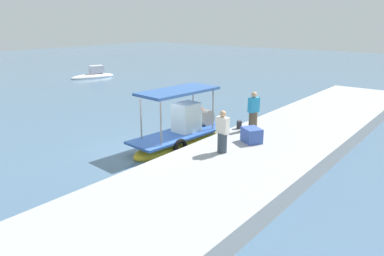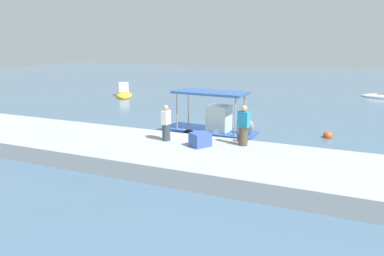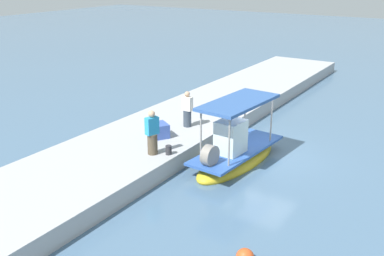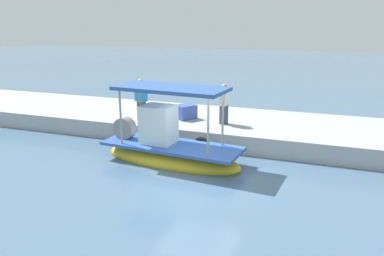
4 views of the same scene
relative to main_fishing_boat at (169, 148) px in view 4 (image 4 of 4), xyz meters
name	(u,v)px [view 4 (image 4 of 4)]	position (x,y,z in m)	size (l,w,h in m)	color
ground_plane	(199,173)	(-1.34, 0.67, -0.48)	(120.00, 120.00, 0.00)	slate
dock_quay	(235,127)	(-1.34, -3.88, -0.12)	(36.00, 4.77, 0.71)	#A7A9AB
main_fishing_boat	(169,148)	(0.00, 0.00, 0.00)	(5.17, 2.07, 2.98)	gold
fisherman_near_bollard	(141,102)	(2.31, -2.40, 1.03)	(0.55, 0.49, 1.75)	brown
fisherman_by_crate	(224,106)	(-1.09, -3.01, 0.97)	(0.37, 0.47, 1.63)	#36424F
mooring_bollard	(142,119)	(2.02, -1.85, 0.41)	(0.24, 0.24, 0.36)	#2D2D33
cargo_crate	(186,112)	(0.67, -3.27, 0.53)	(0.80, 0.64, 0.60)	#3C57AA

